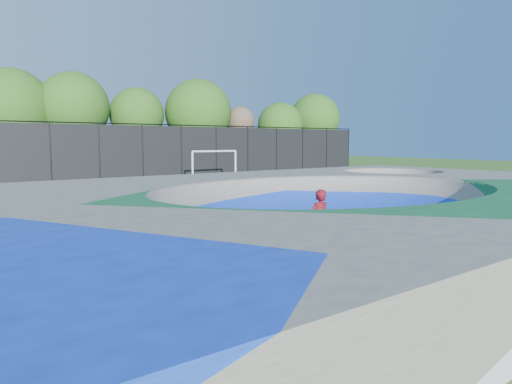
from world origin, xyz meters
The scene contains 7 objects.
ground centered at (0.00, 0.00, 0.00)m, with size 120.00×120.00×0.00m, color #315918.
skate_deck centered at (0.00, 0.00, 0.75)m, with size 22.00×14.00×1.50m, color gray.
skater centered at (-1.63, -1.20, 0.81)m, with size 0.59×0.39×1.61m, color red.
skateboard centered at (-1.63, -1.20, 0.03)m, with size 0.78×0.22×0.05m, color black.
soccer_goal centered at (5.91, 16.17, 1.55)m, with size 3.39×0.12×2.24m.
fence centered at (0.00, 21.00, 2.10)m, with size 48.09×0.09×4.04m.
treeline centered at (-1.16, 26.07, 5.05)m, with size 52.19×7.26×8.08m.
Camera 1 is at (-9.60, -9.30, 2.79)m, focal length 32.00 mm.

